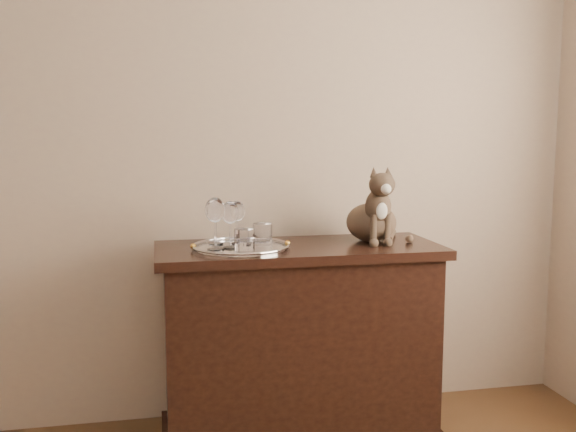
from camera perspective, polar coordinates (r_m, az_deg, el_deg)
name	(u,v)px	position (r m, az deg, el deg)	size (l,w,h in m)	color
wall_back	(151,127)	(2.92, -12.07, 7.77)	(4.00, 0.10, 2.70)	#C3AD92
sideboard	(298,342)	(2.82, 0.94, -11.17)	(1.20, 0.50, 0.85)	black
tray	(241,248)	(2.64, -4.19, -2.85)	(0.40, 0.40, 0.01)	silver
wine_glass_a	(216,221)	(2.70, -6.46, -0.46)	(0.07, 0.07, 0.20)	white
wine_glass_b	(237,222)	(2.70, -4.54, -0.58)	(0.07, 0.07, 0.18)	silver
wine_glass_c	(215,224)	(2.57, -6.49, -0.69)	(0.08, 0.08, 0.21)	white
wine_glass_d	(230,225)	(2.60, -5.17, -0.79)	(0.07, 0.07, 0.19)	white
tumbler_b	(245,240)	(2.53, -3.88, -2.18)	(0.08, 0.08, 0.09)	silver
tumbler_c	(263,234)	(2.69, -2.28, -1.61)	(0.08, 0.08, 0.09)	silver
cat	(371,203)	(2.83, 7.43, 1.12)	(0.33, 0.31, 0.33)	#483B2B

